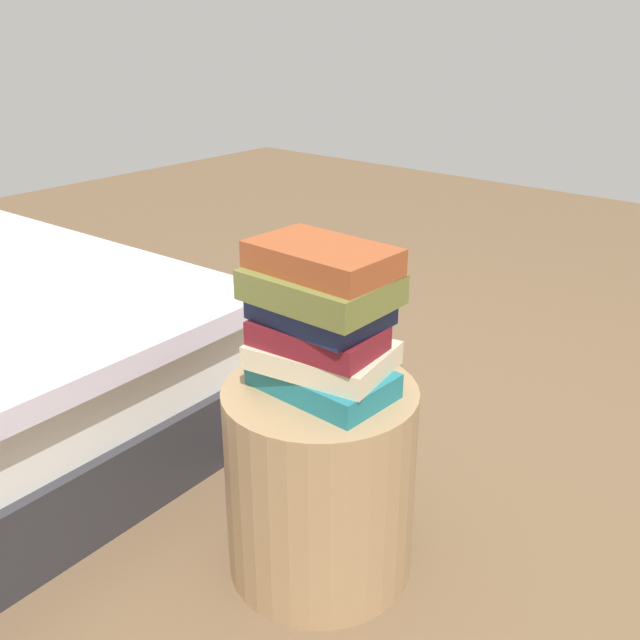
% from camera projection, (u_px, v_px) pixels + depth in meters
% --- Properties ---
extents(ground_plane, '(8.00, 8.00, 0.00)m').
position_uv_depth(ground_plane, '(320.00, 561.00, 1.67)').
color(ground_plane, brown).
extents(side_table, '(0.41, 0.41, 0.45)m').
position_uv_depth(side_table, '(320.00, 480.00, 1.58)').
color(side_table, tan).
rests_on(side_table, ground_plane).
extents(book_teal, '(0.29, 0.19, 0.05)m').
position_uv_depth(book_teal, '(323.00, 378.00, 1.48)').
color(book_teal, '#1E727F').
rests_on(book_teal, side_table).
extents(book_cream, '(0.30, 0.23, 0.05)m').
position_uv_depth(book_cream, '(321.00, 355.00, 1.47)').
color(book_cream, beige).
rests_on(book_cream, book_teal).
extents(book_maroon, '(0.27, 0.18, 0.05)m').
position_uv_depth(book_maroon, '(317.00, 335.00, 1.44)').
color(book_maroon, maroon).
rests_on(book_maroon, book_cream).
extents(book_navy, '(0.26, 0.19, 0.05)m').
position_uv_depth(book_navy, '(320.00, 309.00, 1.43)').
color(book_navy, '#19234C').
rests_on(book_navy, book_maroon).
extents(book_olive, '(0.28, 0.20, 0.06)m').
position_uv_depth(book_olive, '(321.00, 287.00, 1.39)').
color(book_olive, olive).
rests_on(book_olive, book_navy).
extents(book_rust, '(0.28, 0.18, 0.05)m').
position_uv_depth(book_rust, '(321.00, 259.00, 1.37)').
color(book_rust, '#994723').
rests_on(book_rust, book_olive).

